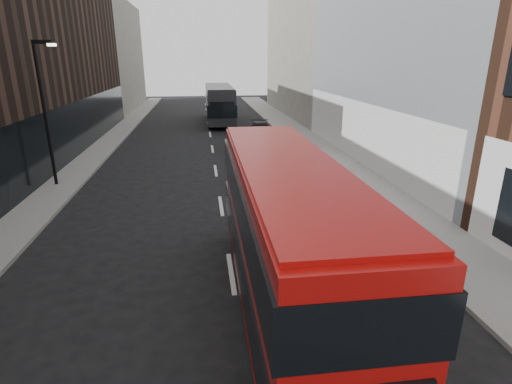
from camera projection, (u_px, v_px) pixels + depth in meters
name	position (u px, v px, depth m)	size (l,w,h in m)	color
sidewalk_right	(315.00, 148.00, 29.30)	(3.00, 80.00, 0.15)	slate
sidewalk_left	(96.00, 154.00, 27.31)	(2.00, 80.00, 0.15)	slate
building_victorian	(306.00, 27.00, 44.59)	(6.50, 24.00, 21.00)	slate
building_left_mid	(51.00, 49.00, 29.35)	(5.00, 24.00, 14.00)	black
building_left_far	(112.00, 57.00, 50.17)	(5.00, 20.00, 13.00)	slate
street_lamp	(45.00, 105.00, 19.40)	(1.06, 0.22, 7.00)	black
red_bus	(286.00, 232.00, 9.84)	(2.46, 10.17, 4.10)	#B10D0A
grey_bus	(219.00, 103.00, 40.83)	(2.71, 11.44, 3.69)	black
car_a	(262.00, 164.00, 22.31)	(1.67, 4.16, 1.42)	black
car_b	(246.00, 140.00, 28.44)	(1.67, 4.78, 1.58)	gray
car_c	(261.00, 130.00, 33.38)	(1.75, 4.32, 1.25)	black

